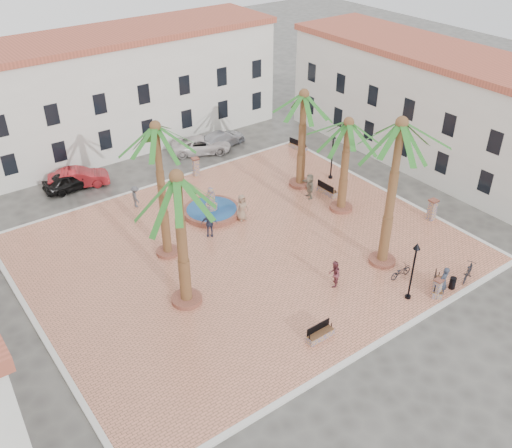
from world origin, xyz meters
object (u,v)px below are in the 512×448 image
object	(u,v)px
bench_se	(437,287)
car_red	(79,178)
bench_s	(320,335)
car_white	(201,145)
palm_e	(348,134)
bollard_n	(196,166)
bicycle_b	(468,272)
lamppost_e	(333,149)
bench_ne	(298,146)
fountain	(212,210)
pedestrian_east	(310,186)
bench_e	(327,191)
cyclist_b	(334,274)
lamppost_s	(414,261)
pedestrian_north	(136,197)
pedestrian_fountain_a	(242,208)
car_black	(72,180)
litter_bin	(453,283)
palm_nw	(157,141)
bollard_se	(437,288)
bollard_e	(432,209)
pedestrian_fountain_b	(209,224)
car_silver	(221,139)
palm_s	(400,139)
palm_sw	(178,193)
bicycle_a	(401,272)
cyclist_a	(443,281)
palm_ne	(304,106)

from	to	relation	value
bench_se	car_red	bearing A→B (deg)	78.75
bench_s	car_white	bearing A→B (deg)	72.71
palm_e	bench_se	bearing A→B (deg)	-100.65
bollard_n	bicycle_b	size ratio (longest dim) A/B	0.82
bench_s	bench_se	bearing A→B (deg)	-7.76
lamppost_e	car_white	bearing A→B (deg)	118.41
bench_ne	car_white	world-z (taller)	car_white
fountain	pedestrian_east	world-z (taller)	fountain
bench_e	pedestrian_east	size ratio (longest dim) A/B	0.93
bench_se	bench_e	distance (m)	12.44
fountain	bollard_n	world-z (taller)	fountain
bench_s	cyclist_b	distance (m)	4.54
lamppost_s	pedestrian_north	distance (m)	19.95
bench_ne	lamppost_e	bearing A→B (deg)	157.21
pedestrian_fountain_a	car_black	xyz separation A→B (m)	(-7.64, 11.37, -0.36)
bench_e	litter_bin	xyz separation A→B (m)	(-1.70, -12.55, 0.10)
lamppost_e	bench_s	bearing A→B (deg)	-134.21
palm_nw	bench_ne	distance (m)	19.45
bollard_se	bollard_e	bearing A→B (deg)	41.24
pedestrian_fountain_b	car_red	distance (m)	12.57
pedestrian_fountain_a	pedestrian_east	xyz separation A→B (m)	(5.73, -0.40, -0.00)
bollard_e	car_silver	xyz separation A→B (m)	(-4.77, 18.93, -0.28)
fountain	palm_s	xyz separation A→B (m)	(5.38, -11.03, 7.89)
pedestrian_north	pedestrian_east	world-z (taller)	pedestrian_east
bollard_n	bicycle_b	xyz separation A→B (m)	(6.02, -20.80, -0.23)
lamppost_s	bollard_n	size ratio (longest dim) A/B	2.50
bench_s	bench_ne	world-z (taller)	bench_ne
palm_sw	bicycle_a	size ratio (longest dim) A/B	5.38
bench_ne	car_red	bearing A→B (deg)	65.41
fountain	cyclist_a	size ratio (longest dim) A/B	2.12
pedestrian_fountain_b	palm_e	bearing A→B (deg)	18.32
lamppost_s	palm_ne	bearing A→B (deg)	75.12
bollard_n	lamppost_s	bearing A→B (deg)	-84.53
palm_s	car_white	distance (m)	21.66
bollard_se	car_white	world-z (taller)	bollard_se
bench_s	car_black	world-z (taller)	car_black
pedestrian_north	car_white	distance (m)	10.14
palm_sw	palm_s	world-z (taller)	palm_s
lamppost_e	palm_s	bearing A→B (deg)	-116.23
lamppost_s	car_white	bearing A→B (deg)	87.99
fountain	litter_bin	bearing A→B (deg)	-66.12
bollard_n	cyclist_b	bearing A→B (deg)	-92.58
fountain	bench_e	xyz separation A→B (m)	(8.43, -2.65, -0.02)
bollard_se	cyclist_a	distance (m)	0.52
fountain	car_white	size ratio (longest dim) A/B	0.80
bollard_se	bicycle_a	distance (m)	2.49
fountain	palm_e	distance (m)	10.64
car_silver	bench_s	bearing A→B (deg)	150.59
lamppost_s	car_silver	world-z (taller)	lamppost_s
bench_ne	pedestrian_fountain_a	size ratio (longest dim) A/B	0.94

